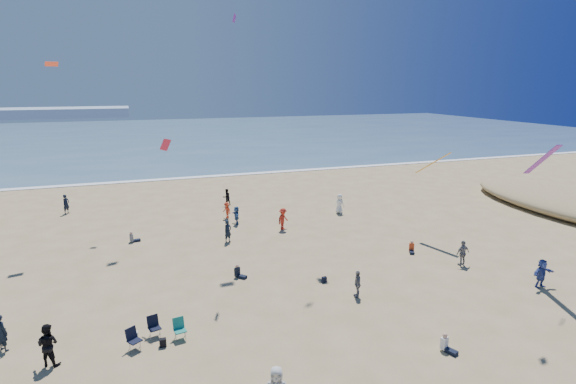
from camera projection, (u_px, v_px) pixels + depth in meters
name	position (u px, v px, depth m)	size (l,w,h in m)	color
ocean	(154.00, 136.00, 101.96)	(220.00, 100.00, 0.06)	#476B84
surf_line	(176.00, 179.00, 56.06)	(220.00, 1.20, 0.08)	white
standing_flyers	(280.00, 264.00, 27.38)	(32.07, 43.48, 1.92)	red
seated_group	(303.00, 285.00, 25.53)	(19.57, 23.72, 0.84)	white
chair_cluster	(157.00, 332.00, 20.52)	(2.76, 1.58, 1.00)	black
white_tote	(134.00, 336.00, 20.73)	(0.35, 0.20, 0.40)	silver
black_backpack	(163.00, 343.00, 20.23)	(0.30, 0.22, 0.38)	black
navy_bag	(324.00, 280.00, 26.79)	(0.28, 0.18, 0.34)	black
kites_aloft	(391.00, 48.00, 25.74)	(42.09, 40.25, 30.49)	#E9AB12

